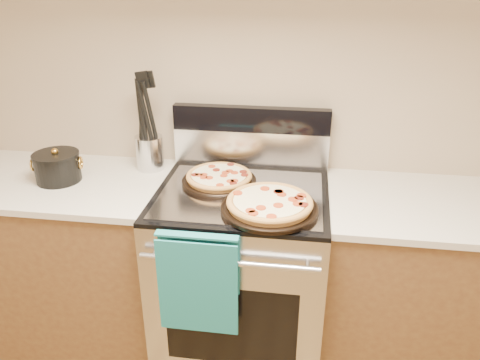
# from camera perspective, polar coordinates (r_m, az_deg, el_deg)

# --- Properties ---
(wall_back) EXTENTS (4.00, 0.00, 4.00)m
(wall_back) POSITION_cam_1_polar(r_m,az_deg,el_deg) (2.26, 1.54, 12.34)
(wall_back) COLOR tan
(wall_back) RESTS_ON ground
(range_body) EXTENTS (0.76, 0.68, 0.90)m
(range_body) POSITION_cam_1_polar(r_m,az_deg,el_deg) (2.32, 0.23, -11.95)
(range_body) COLOR #B7B7BC
(range_body) RESTS_ON ground
(oven_window) EXTENTS (0.56, 0.01, 0.40)m
(oven_window) POSITION_cam_1_polar(r_m,az_deg,el_deg) (2.06, -1.13, -17.46)
(oven_window) COLOR black
(oven_window) RESTS_ON range_body
(cooktop) EXTENTS (0.76, 0.68, 0.02)m
(cooktop) POSITION_cam_1_polar(r_m,az_deg,el_deg) (2.08, 0.25, -1.71)
(cooktop) COLOR black
(cooktop) RESTS_ON range_body
(backsplash_lower) EXTENTS (0.76, 0.06, 0.18)m
(backsplash_lower) POSITION_cam_1_polar(r_m,az_deg,el_deg) (2.32, 1.33, 3.89)
(backsplash_lower) COLOR silver
(backsplash_lower) RESTS_ON cooktop
(backsplash_upper) EXTENTS (0.76, 0.06, 0.12)m
(backsplash_upper) POSITION_cam_1_polar(r_m,az_deg,el_deg) (2.27, 1.37, 7.43)
(backsplash_upper) COLOR black
(backsplash_upper) RESTS_ON backsplash_lower
(oven_handle) EXTENTS (0.70, 0.03, 0.03)m
(oven_handle) POSITION_cam_1_polar(r_m,az_deg,el_deg) (1.81, -1.43, -10.07)
(oven_handle) COLOR silver
(oven_handle) RESTS_ON range_body
(dish_towel) EXTENTS (0.32, 0.05, 0.42)m
(dish_towel) POSITION_cam_1_polar(r_m,az_deg,el_deg) (1.89, -5.07, -12.22)
(dish_towel) COLOR #177376
(dish_towel) RESTS_ON oven_handle
(foil_sheet) EXTENTS (0.70, 0.55, 0.01)m
(foil_sheet) POSITION_cam_1_polar(r_m,az_deg,el_deg) (2.04, 0.14, -1.75)
(foil_sheet) COLOR gray
(foil_sheet) RESTS_ON cooktop
(cabinet_left) EXTENTS (1.00, 0.62, 0.88)m
(cabinet_left) POSITION_cam_1_polar(r_m,az_deg,el_deg) (2.60, -19.56, -9.40)
(cabinet_left) COLOR brown
(cabinet_left) RESTS_ON ground
(countertop_left) EXTENTS (1.02, 0.64, 0.03)m
(countertop_left) POSITION_cam_1_polar(r_m,az_deg,el_deg) (2.38, -21.09, -0.25)
(countertop_left) COLOR beige
(countertop_left) RESTS_ON cabinet_left
(cabinet_right) EXTENTS (1.00, 0.62, 0.88)m
(cabinet_right) POSITION_cam_1_polar(r_m,az_deg,el_deg) (2.41, 22.06, -12.67)
(cabinet_right) COLOR brown
(cabinet_right) RESTS_ON ground
(countertop_right) EXTENTS (1.02, 0.64, 0.03)m
(countertop_right) POSITION_cam_1_polar(r_m,az_deg,el_deg) (2.18, 23.93, -3.04)
(countertop_right) COLOR beige
(countertop_right) RESTS_ON cabinet_right
(pepperoni_pizza_back) EXTENTS (0.34, 0.34, 0.05)m
(pepperoni_pizza_back) POSITION_cam_1_polar(r_m,az_deg,el_deg) (2.14, -2.56, 0.24)
(pepperoni_pizza_back) COLOR #B37436
(pepperoni_pizza_back) RESTS_ON foil_sheet
(pepperoni_pizza_front) EXTENTS (0.48, 0.48, 0.05)m
(pepperoni_pizza_front) POSITION_cam_1_polar(r_m,az_deg,el_deg) (1.90, 3.63, -3.03)
(pepperoni_pizza_front) COLOR #B37436
(pepperoni_pizza_front) RESTS_ON foil_sheet
(utensil_crock) EXTENTS (0.17, 0.17, 0.17)m
(utensil_crock) POSITION_cam_1_polar(r_m,az_deg,el_deg) (2.35, -10.94, 3.31)
(utensil_crock) COLOR silver
(utensil_crock) RESTS_ON countertop_left
(saucepan) EXTENTS (0.25, 0.25, 0.12)m
(saucepan) POSITION_cam_1_polar(r_m,az_deg,el_deg) (2.34, -21.34, 1.35)
(saucepan) COLOR black
(saucepan) RESTS_ON countertop_left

